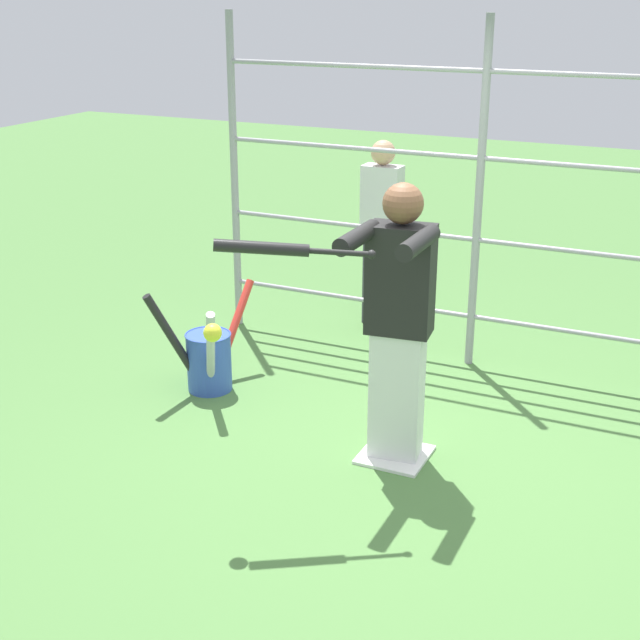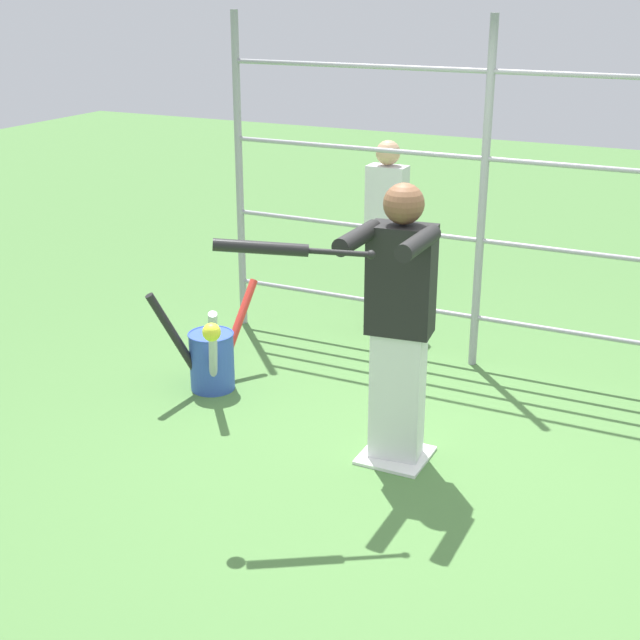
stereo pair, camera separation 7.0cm
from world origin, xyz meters
The scene contains 8 objects.
ground_plane centered at (0.00, 0.00, 0.00)m, with size 24.00×24.00×0.00m, color #4C7A3D.
home_plate centered at (0.00, 0.00, 0.01)m, with size 0.40×0.40×0.02m.
fence_backstop centered at (0.00, -1.60, 1.27)m, with size 4.10×0.06×2.54m.
batter centered at (0.00, 0.02, 0.92)m, with size 0.43×0.60×1.70m.
baseball_bat_swinging centered at (0.43, 0.70, 1.45)m, with size 0.74×0.46×0.13m.
softball_in_flight centered at (0.64, 1.00, 1.06)m, with size 0.10×0.10×0.10m.
bat_bucket centered at (1.54, -0.35, 0.24)m, with size 0.59×0.97×0.77m.
bystander_behind_fence centered at (0.95, -2.14, 0.81)m, with size 0.32×0.20×1.55m.
Camera 2 is at (-1.69, 4.53, 2.71)m, focal length 50.00 mm.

